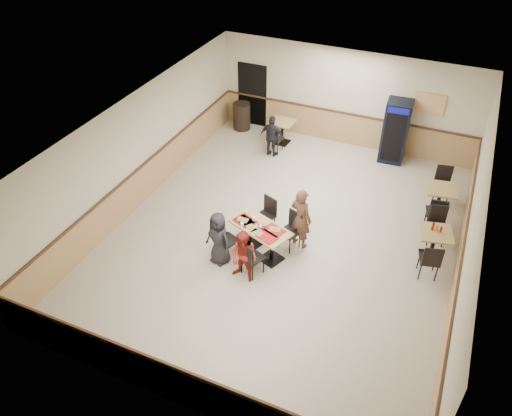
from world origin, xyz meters
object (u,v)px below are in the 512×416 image
at_px(back_table, 282,129).
at_px(trash_bin, 242,116).
at_px(diner_woman_left, 219,238).
at_px(lone_diner, 272,136).
at_px(diner_man_opposite, 301,218).
at_px(side_table_far, 440,197).
at_px(main_table, 260,235).
at_px(diner_woman_right, 244,257).
at_px(side_table_near, 434,241).
at_px(pepsi_cooler, 395,131).

height_order(back_table, trash_bin, trash_bin).
xyz_separation_m(diner_woman_left, lone_diner, (-0.68, 4.82, -0.02)).
xyz_separation_m(diner_man_opposite, side_table_far, (2.84, 2.57, -0.27)).
height_order(main_table, diner_woman_left, diner_woman_left).
height_order(diner_woman_left, side_table_far, diner_woman_left).
xyz_separation_m(main_table, diner_woman_left, (-0.74, -0.64, 0.16)).
distance_m(diner_woman_right, side_table_near, 4.36).
relative_size(lone_diner, side_table_near, 1.50).
bearing_deg(trash_bin, diner_man_opposite, -51.76).
relative_size(diner_woman_left, diner_man_opposite, 0.85).
bearing_deg(diner_woman_right, trash_bin, 124.95).
bearing_deg(diner_woman_left, back_table, 113.06).
distance_m(diner_woman_right, back_table, 6.14).
bearing_deg(main_table, pepsi_cooler, 91.27).
bearing_deg(side_table_near, side_table_far, 93.50).
xyz_separation_m(main_table, side_table_far, (3.58, 3.22, 0.01)).
xyz_separation_m(diner_man_opposite, back_table, (-2.16, 4.38, -0.29)).
distance_m(diner_woman_right, diner_man_opposite, 1.74).
distance_m(main_table, diner_man_opposite, 1.02).
distance_m(diner_woman_right, side_table_far, 5.47).
xyz_separation_m(main_table, diner_man_opposite, (0.74, 0.64, 0.28)).
relative_size(diner_woman_left, side_table_far, 1.58).
relative_size(diner_man_opposite, pepsi_cooler, 0.84).
relative_size(main_table, lone_diner, 1.22).
height_order(main_table, side_table_far, side_table_far).
bearing_deg(lone_diner, side_table_far, 171.72).
height_order(side_table_far, pepsi_cooler, pepsi_cooler).
bearing_deg(side_table_near, pepsi_cooler, 113.49).
distance_m(diner_man_opposite, pepsi_cooler, 4.93).
bearing_deg(diner_woman_right, side_table_near, 42.11).
xyz_separation_m(main_table, diner_woman_right, (0.02, -0.94, 0.14)).
distance_m(diner_man_opposite, back_table, 4.89).
bearing_deg(trash_bin, side_table_near, -30.66).
xyz_separation_m(diner_woman_left, side_table_near, (4.43, 2.06, -0.16)).
distance_m(diner_woman_left, pepsi_cooler, 6.64).
bearing_deg(trash_bin, side_table_far, -18.18).
relative_size(diner_woman_left, back_table, 1.80).
height_order(diner_woman_right, diner_man_opposite, diner_man_opposite).
bearing_deg(diner_woman_left, trash_bin, 126.73).
xyz_separation_m(diner_woman_left, diner_man_opposite, (1.48, 1.29, 0.12)).
relative_size(pepsi_cooler, trash_bin, 2.11).
distance_m(main_table, side_table_near, 3.95).
bearing_deg(diner_woman_right, diner_woman_left, 168.38).
relative_size(main_table, side_table_far, 1.87).
bearing_deg(side_table_far, diner_woman_left, -138.22).
height_order(main_table, diner_man_opposite, diner_man_opposite).
height_order(diner_man_opposite, side_table_far, diner_man_opposite).
relative_size(lone_diner, pepsi_cooler, 0.69).
relative_size(diner_woman_right, back_table, 1.73).
height_order(diner_woman_right, pepsi_cooler, pepsi_cooler).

